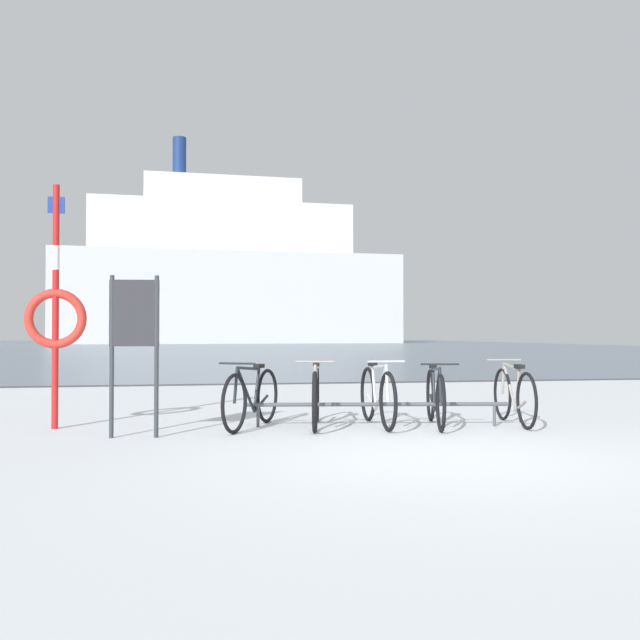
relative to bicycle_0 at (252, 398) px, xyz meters
name	(u,v)px	position (x,y,z in m)	size (l,w,h in m)	color
ground	(218,348)	(1.59, 51.54, -0.41)	(80.00, 132.00, 0.08)	silver
bike_rack	(377,405)	(1.56, -0.16, -0.11)	(3.28, 0.55, 0.31)	#4C5156
bicycle_0	(252,398)	(0.00, 0.00, 0.00)	(0.85, 1.61, 0.83)	black
bicycle_1	(316,396)	(0.80, -0.05, 0.01)	(0.52, 1.77, 0.85)	black
bicycle_2	(377,396)	(1.58, -0.12, 0.01)	(0.46, 1.77, 0.85)	black
bicycle_3	(435,397)	(2.29, -0.27, -0.01)	(0.55, 1.73, 0.81)	black
bicycle_4	(514,395)	(3.34, -0.28, 0.00)	(0.46, 1.66, 0.83)	black
info_sign	(134,328)	(-1.37, -0.58, 0.85)	(0.55, 0.10, 1.83)	#33383D
rescue_post	(55,313)	(-2.39, 0.36, 1.05)	(0.74, 0.11, 3.01)	red
ferry_ship	(228,275)	(3.78, 78.61, 8.00)	(41.92, 11.01, 24.96)	silver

